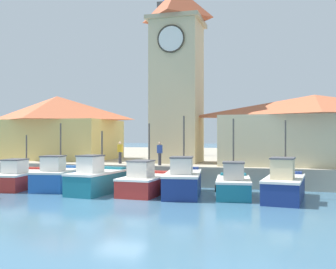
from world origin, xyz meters
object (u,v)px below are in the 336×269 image
at_px(fishing_boat_mid_right, 233,185).
at_px(fishing_boat_mid_left, 145,182).
at_px(fishing_boat_left_outer, 57,177).
at_px(fishing_boat_right_inner, 284,185).
at_px(warehouse_left, 57,127).
at_px(dock_worker_near_tower, 160,153).
at_px(fishing_boat_far_left, 21,178).
at_px(dock_worker_along_quay, 120,152).
at_px(fishing_boat_left_inner, 97,180).
at_px(clock_tower, 177,70).
at_px(fishing_boat_center, 183,181).
at_px(warehouse_right, 315,129).
at_px(port_crane_near, 166,89).

bearing_deg(fishing_boat_mid_right, fishing_boat_mid_left, -176.35).
xyz_separation_m(fishing_boat_left_outer, fishing_boat_right_inner, (13.83, -0.37, 0.01)).
relative_size(fishing_boat_mid_right, warehouse_left, 0.42).
height_order(fishing_boat_mid_right, dock_worker_near_tower, fishing_boat_mid_right).
distance_m(fishing_boat_mid_left, warehouse_left, 15.36).
xyz_separation_m(fishing_boat_far_left, fishing_boat_left_outer, (2.62, 0.05, 0.10)).
height_order(fishing_boat_mid_left, fishing_boat_mid_right, fishing_boat_mid_right).
xyz_separation_m(warehouse_left, dock_worker_along_quay, (7.80, -4.15, -2.02)).
bearing_deg(fishing_boat_left_inner, clock_tower, 70.73).
distance_m(fishing_boat_left_outer, warehouse_left, 11.12).
relative_size(fishing_boat_left_inner, dock_worker_along_quay, 2.76).
relative_size(fishing_boat_left_inner, warehouse_left, 0.43).
bearing_deg(fishing_boat_left_inner, fishing_boat_left_outer, 164.80).
xyz_separation_m(fishing_boat_center, clock_tower, (-2.24, 7.47, 7.67)).
height_order(fishing_boat_left_outer, dock_worker_near_tower, fishing_boat_left_outer).
relative_size(fishing_boat_center, dock_worker_along_quay, 3.24).
xyz_separation_m(warehouse_right, port_crane_near, (-14.02, 10.71, 4.47)).
distance_m(warehouse_left, warehouse_right, 21.63).
relative_size(fishing_boat_mid_left, warehouse_right, 0.34).
xyz_separation_m(fishing_boat_left_outer, dock_worker_along_quay, (2.27, 4.87, 1.43)).
distance_m(fishing_boat_left_outer, port_crane_near, 19.75).
xyz_separation_m(fishing_boat_left_outer, fishing_boat_center, (8.26, -0.20, 0.03)).
bearing_deg(warehouse_left, fishing_boat_mid_right, -28.69).
relative_size(clock_tower, warehouse_right, 1.14).
bearing_deg(fishing_boat_left_inner, fishing_boat_mid_left, 8.61).
bearing_deg(fishing_boat_far_left, fishing_boat_right_inner, -1.11).
height_order(fishing_boat_left_outer, port_crane_near, port_crane_near).
distance_m(fishing_boat_center, port_crane_near, 20.78).
distance_m(fishing_boat_left_outer, fishing_boat_right_inner, 13.84).
bearing_deg(fishing_boat_left_inner, dock_worker_along_quay, 98.90).
bearing_deg(dock_worker_along_quay, fishing_boat_left_outer, -114.99).
bearing_deg(fishing_boat_left_outer, dock_worker_along_quay, 65.01).
bearing_deg(dock_worker_near_tower, fishing_boat_mid_right, -36.62).
xyz_separation_m(fishing_boat_left_outer, fishing_boat_mid_right, (11.13, -0.10, -0.09)).
height_order(fishing_boat_right_inner, warehouse_left, warehouse_left).
relative_size(warehouse_left, port_crane_near, 0.59).
bearing_deg(dock_worker_near_tower, fishing_boat_far_left, -153.69).
bearing_deg(fishing_boat_center, clock_tower, 106.73).
height_order(fishing_boat_left_outer, clock_tower, clock_tower).
relative_size(fishing_boat_left_outer, fishing_boat_center, 0.84).
relative_size(fishing_boat_mid_left, fishing_boat_right_inner, 0.88).
distance_m(fishing_boat_far_left, fishing_boat_mid_left, 8.69).
bearing_deg(clock_tower, warehouse_left, 171.42).
bearing_deg(fishing_boat_far_left, dock_worker_along_quay, 45.17).
distance_m(fishing_boat_right_inner, warehouse_left, 21.79).
xyz_separation_m(fishing_boat_center, fishing_boat_right_inner, (5.58, -0.17, -0.02)).
bearing_deg(port_crane_near, warehouse_left, -129.63).
bearing_deg(warehouse_right, port_crane_near, 142.63).
relative_size(fishing_boat_left_inner, warehouse_right, 0.34).
distance_m(fishing_boat_mid_left, warehouse_right, 13.09).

